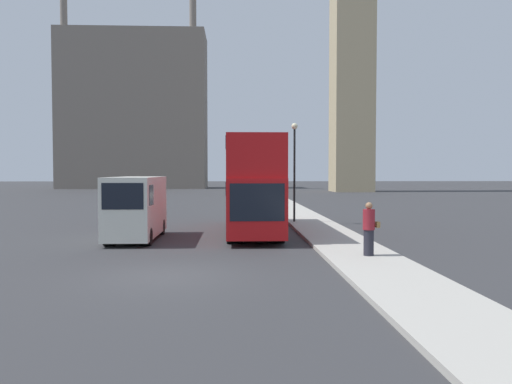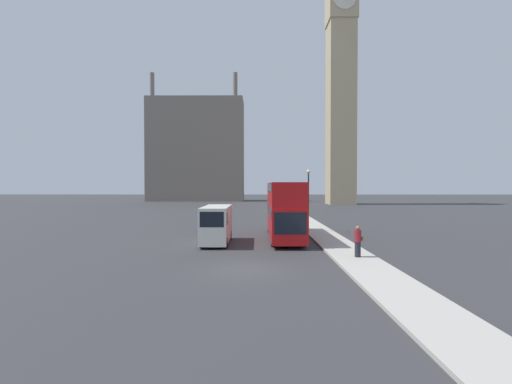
# 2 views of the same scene
# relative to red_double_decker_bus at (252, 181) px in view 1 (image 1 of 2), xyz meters

# --- Properties ---
(ground_plane) EXTENTS (300.00, 300.00, 0.00)m
(ground_plane) POSITION_rel_red_double_decker_bus_xyz_m (-2.80, -10.28, -2.54)
(ground_plane) COLOR #333335
(sidewalk_strip) EXTENTS (2.66, 120.00, 0.15)m
(sidewalk_strip) POSITION_rel_red_double_decker_bus_xyz_m (3.53, -10.28, -2.46)
(sidewalk_strip) COLOR #ADA89E
(sidewalk_strip) RESTS_ON ground_plane
(building_block_distant) EXTENTS (26.70, 10.18, 35.13)m
(building_block_distant) POSITION_rel_red_double_decker_bus_xyz_m (-19.66, 69.99, 11.90)
(building_block_distant) COLOR slate
(building_block_distant) RESTS_ON ground_plane
(red_double_decker_bus) EXTENTS (2.48, 10.72, 4.56)m
(red_double_decker_bus) POSITION_rel_red_double_decker_bus_xyz_m (0.00, 0.00, 0.00)
(red_double_decker_bus) COLOR #B71114
(red_double_decker_bus) RESTS_ON ground_plane
(white_van) EXTENTS (1.93, 5.41, 2.79)m
(white_van) POSITION_rel_red_double_decker_bus_xyz_m (-5.24, -2.56, -1.05)
(white_van) COLOR silver
(white_van) RESTS_ON ground_plane
(pedestrian) EXTENTS (0.57, 0.41, 1.83)m
(pedestrian) POSITION_rel_red_double_decker_bus_xyz_m (3.71, -7.93, -1.48)
(pedestrian) COLOR #23232D
(pedestrian) RESTS_ON sidewalk_strip
(street_lamp) EXTENTS (0.36, 0.36, 5.66)m
(street_lamp) POSITION_rel_red_double_decker_bus_xyz_m (2.55, 3.86, 1.34)
(street_lamp) COLOR black
(street_lamp) RESTS_ON sidewalk_strip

